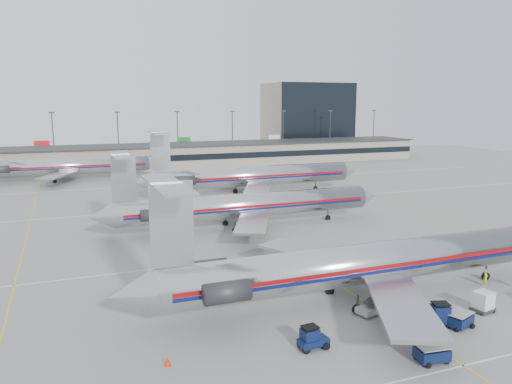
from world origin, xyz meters
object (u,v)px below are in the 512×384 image
belt_loader (377,305)px  jet_second_row (242,205)px  jet_foreground (363,263)px  tug_center (442,315)px  uld_container (483,302)px

belt_loader → jet_second_row: bearing=76.1°
jet_foreground → jet_second_row: size_ratio=1.06×
jet_second_row → belt_loader: bearing=-88.4°
jet_foreground → tug_center: jet_foreground is taller
jet_second_row → uld_container: 36.49m
jet_second_row → tug_center: bearing=-83.4°
tug_center → jet_second_row: bearing=112.8°
jet_foreground → uld_container: jet_foreground is taller
jet_foreground → belt_loader: bearing=-95.7°
jet_foreground → jet_second_row: 29.16m
jet_second_row → tug_center: (4.18, -36.07, -2.41)m
tug_center → uld_container: size_ratio=1.38×
jet_second_row → belt_loader: (0.88, -31.92, -2.67)m
jet_foreground → jet_second_row: jet_foreground is taller
belt_loader → tug_center: bearing=-66.9°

